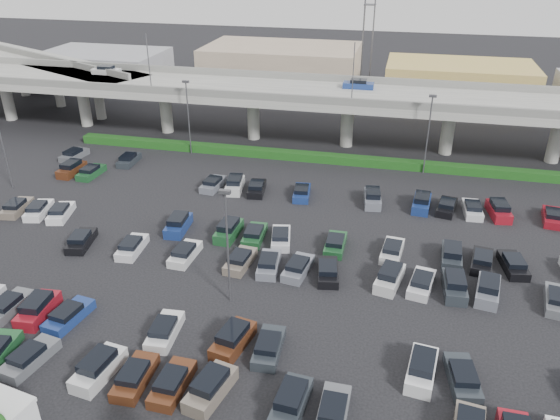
% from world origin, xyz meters
% --- Properties ---
extents(ground, '(280.00, 280.00, 0.00)m').
position_xyz_m(ground, '(0.00, 0.00, 0.00)').
color(ground, black).
extents(overpass, '(150.00, 13.00, 15.80)m').
position_xyz_m(overpass, '(-0.18, 32.00, 6.97)').
color(overpass, gray).
rests_on(overpass, ground).
extents(on_ramp, '(50.93, 30.13, 8.80)m').
position_xyz_m(on_ramp, '(-52.10, 43.05, 6.86)').
color(on_ramp, gray).
rests_on(on_ramp, ground).
extents(hedge, '(66.00, 1.60, 1.10)m').
position_xyz_m(hedge, '(0.00, 25.00, 0.55)').
color(hedge, '#194213').
rests_on(hedge, ground).
extents(parked_cars, '(62.99, 41.64, 1.67)m').
position_xyz_m(parked_cars, '(0.56, -4.03, 0.61)').
color(parked_cars, slate).
rests_on(parked_cars, ground).
extents(light_poles, '(66.90, 48.38, 10.30)m').
position_xyz_m(light_poles, '(-4.13, 2.00, 6.24)').
color(light_poles, '#4D4E53').
rests_on(light_poles, ground).
extents(distant_buildings, '(138.00, 24.00, 9.00)m').
position_xyz_m(distant_buildings, '(12.38, 61.81, 3.74)').
color(distant_buildings, gray).
rests_on(distant_buildings, ground).
extents(comm_tower, '(2.40, 2.40, 30.00)m').
position_xyz_m(comm_tower, '(4.00, 74.00, 15.61)').
color(comm_tower, '#4D4E53').
rests_on(comm_tower, ground).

